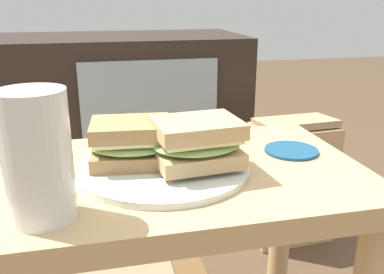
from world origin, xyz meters
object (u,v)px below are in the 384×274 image
object	(u,v)px
plate	(165,168)
sandwich_back	(197,142)
beer_glass	(38,158)
tv_cabinet	(112,115)
paper_bag	(290,180)
coaster	(291,150)
sandwich_front	(132,143)

from	to	relation	value
plate	sandwich_back	distance (m)	0.07
plate	beer_glass	xyz separation A→B (m)	(-0.16, -0.11, 0.07)
tv_cabinet	paper_bag	size ratio (longest dim) A/B	2.51
sandwich_back	tv_cabinet	bearing A→B (deg)	95.44
coaster	sandwich_front	bearing A→B (deg)	-176.98
beer_glass	paper_bag	bearing A→B (deg)	43.30
tv_cabinet	beer_glass	xyz separation A→B (m)	(-0.12, -1.06, 0.25)
sandwich_front	paper_bag	xyz separation A→B (m)	(0.50, 0.46, -0.32)
plate	coaster	size ratio (longest dim) A/B	2.86
tv_cabinet	paper_bag	bearing A→B (deg)	-43.40
tv_cabinet	sandwich_back	world-z (taller)	tv_cabinet
plate	paper_bag	xyz separation A→B (m)	(0.46, 0.48, -0.28)
coaster	paper_bag	xyz separation A→B (m)	(0.23, 0.44, -0.28)
beer_glass	sandwich_front	bearing A→B (deg)	47.08
beer_glass	coaster	distance (m)	0.42
sandwich_front	coaster	bearing A→B (deg)	3.02
sandwich_front	beer_glass	size ratio (longest dim) A/B	0.90
plate	paper_bag	size ratio (longest dim) A/B	0.68
sandwich_front	paper_bag	bearing A→B (deg)	42.35
sandwich_front	tv_cabinet	bearing A→B (deg)	90.05
paper_bag	coaster	bearing A→B (deg)	-117.66
sandwich_front	sandwich_back	world-z (taller)	sandwich_back
tv_cabinet	plate	world-z (taller)	tv_cabinet
coaster	sandwich_back	bearing A→B (deg)	-163.43
tv_cabinet	plate	distance (m)	0.97
plate	paper_bag	world-z (taller)	plate
sandwich_back	paper_bag	bearing A→B (deg)	50.42
beer_glass	plate	bearing A→B (deg)	33.13
tv_cabinet	beer_glass	distance (m)	1.09
coaster	paper_bag	bearing A→B (deg)	62.34
coaster	tv_cabinet	bearing A→B (deg)	106.40
sandwich_back	beer_glass	xyz separation A→B (m)	(-0.21, -0.09, 0.03)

